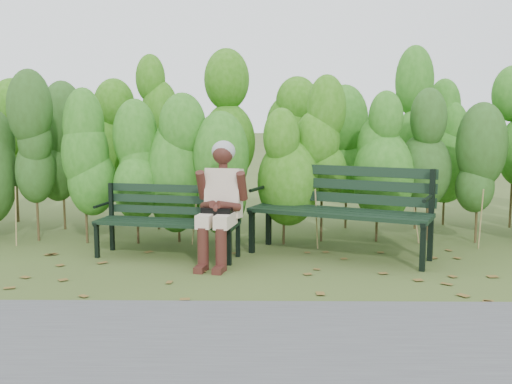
{
  "coord_description": "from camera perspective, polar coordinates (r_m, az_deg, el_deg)",
  "views": [
    {
      "loc": [
        0.08,
        -5.7,
        1.56
      ],
      "look_at": [
        0.0,
        0.35,
        0.75
      ],
      "focal_mm": 42.0,
      "sensor_mm": 36.0,
      "label": 1
    }
  ],
  "objects": [
    {
      "name": "hedge_band",
      "position": [
        7.57,
        0.15,
        5.33
      ],
      "size": [
        11.04,
        1.67,
        2.42
      ],
      "color": "#47381E",
      "rests_on": "ground"
    },
    {
      "name": "leaf_litter",
      "position": [
        5.84,
        -1.16,
        -7.85
      ],
      "size": [
        5.87,
        1.96,
        0.01
      ],
      "color": "brown",
      "rests_on": "ground"
    },
    {
      "name": "bench_right",
      "position": [
        6.59,
        8.19,
        -1.06
      ],
      "size": [
        2.04,
        1.37,
        0.97
      ],
      "color": "black",
      "rests_on": "ground"
    },
    {
      "name": "ground",
      "position": [
        5.91,
        -0.04,
        -7.68
      ],
      "size": [
        80.0,
        80.0,
        0.0
      ],
      "primitive_type": "plane",
      "color": "#425123"
    },
    {
      "name": "seated_woman",
      "position": [
        6.18,
        -3.4,
        -0.42
      ],
      "size": [
        0.56,
        0.82,
        1.27
      ],
      "color": "beige",
      "rests_on": "ground"
    },
    {
      "name": "footpath",
      "position": [
        3.83,
        -0.52,
        -16.3
      ],
      "size": [
        60.0,
        2.5,
        0.01
      ],
      "primitive_type": "cube",
      "color": "#474749",
      "rests_on": "ground"
    },
    {
      "name": "bench_left",
      "position": [
        6.57,
        -8.21,
        -2.15
      ],
      "size": [
        1.61,
        0.8,
        0.77
      ],
      "color": "black",
      "rests_on": "ground"
    }
  ]
}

